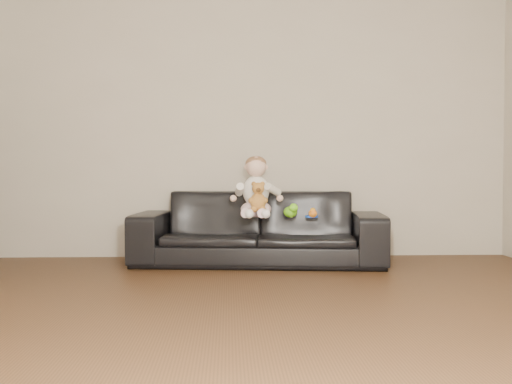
{
  "coord_description": "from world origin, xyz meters",
  "views": [
    {
      "loc": [
        -0.19,
        -3.41,
        0.84
      ],
      "look_at": [
        0.05,
        2.14,
        0.64
      ],
      "focal_mm": 45.0,
      "sensor_mm": 36.0,
      "label": 1
    }
  ],
  "objects_px": {
    "sofa": "(259,228)",
    "teddy_bear": "(258,197)",
    "toy_rattle": "(313,213)",
    "toy_blue_disc": "(312,216)",
    "baby": "(256,190)",
    "toy_green": "(290,212)"
  },
  "relations": [
    {
      "from": "teddy_bear",
      "to": "toy_blue_disc",
      "type": "relative_size",
      "value": 2.17
    },
    {
      "from": "toy_green",
      "to": "toy_rattle",
      "type": "distance_m",
      "value": 0.19
    },
    {
      "from": "teddy_bear",
      "to": "toy_blue_disc",
      "type": "bearing_deg",
      "value": 40.64
    },
    {
      "from": "toy_blue_disc",
      "to": "baby",
      "type": "bearing_deg",
      "value": 178.14
    },
    {
      "from": "sofa",
      "to": "toy_green",
      "type": "xyz_separation_m",
      "value": [
        0.26,
        -0.17,
        0.15
      ]
    },
    {
      "from": "toy_rattle",
      "to": "teddy_bear",
      "type": "bearing_deg",
      "value": -167.96
    },
    {
      "from": "toy_green",
      "to": "baby",
      "type": "bearing_deg",
      "value": 171.11
    },
    {
      "from": "baby",
      "to": "toy_rattle",
      "type": "distance_m",
      "value": 0.53
    },
    {
      "from": "toy_green",
      "to": "toy_rattle",
      "type": "relative_size",
      "value": 1.94
    },
    {
      "from": "sofa",
      "to": "toy_rattle",
      "type": "distance_m",
      "value": 0.51
    },
    {
      "from": "baby",
      "to": "teddy_bear",
      "type": "bearing_deg",
      "value": -69.27
    },
    {
      "from": "toy_green",
      "to": "toy_blue_disc",
      "type": "distance_m",
      "value": 0.2
    },
    {
      "from": "sofa",
      "to": "toy_green",
      "type": "distance_m",
      "value": 0.35
    },
    {
      "from": "sofa",
      "to": "toy_green",
      "type": "relative_size",
      "value": 15.44
    },
    {
      "from": "teddy_bear",
      "to": "toy_green",
      "type": "relative_size",
      "value": 1.74
    },
    {
      "from": "sofa",
      "to": "toy_green",
      "type": "bearing_deg",
      "value": -26.16
    },
    {
      "from": "sofa",
      "to": "baby",
      "type": "distance_m",
      "value": 0.36
    },
    {
      "from": "teddy_bear",
      "to": "toy_rattle",
      "type": "bearing_deg",
      "value": 35.45
    },
    {
      "from": "sofa",
      "to": "teddy_bear",
      "type": "height_order",
      "value": "teddy_bear"
    },
    {
      "from": "toy_green",
      "to": "toy_blue_disc",
      "type": "height_order",
      "value": "toy_green"
    },
    {
      "from": "baby",
      "to": "toy_rattle",
      "type": "bearing_deg",
      "value": 10.08
    },
    {
      "from": "toy_green",
      "to": "toy_rattle",
      "type": "xyz_separation_m",
      "value": [
        0.19,
        -0.01,
        -0.01
      ]
    }
  ]
}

